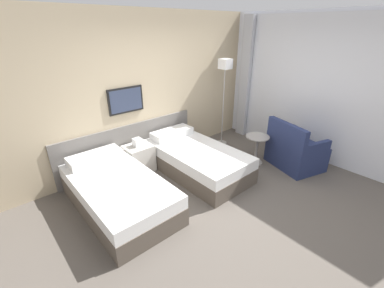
# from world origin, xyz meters

# --- Properties ---
(ground_plane) EXTENTS (16.00, 16.00, 0.00)m
(ground_plane) POSITION_xyz_m (0.00, 0.00, 0.00)
(ground_plane) COLOR #5B544C
(wall_headboard) EXTENTS (10.00, 0.10, 2.70)m
(wall_headboard) POSITION_xyz_m (-0.03, 1.99, 1.30)
(wall_headboard) COLOR #C6B28E
(wall_headboard) RESTS_ON ground_plane
(wall_window) EXTENTS (0.21, 4.46, 2.70)m
(wall_window) POSITION_xyz_m (2.40, -0.16, 1.34)
(wall_window) COLOR white
(wall_window) RESTS_ON ground_plane
(bed_near_door) EXTENTS (1.02, 1.91, 0.60)m
(bed_near_door) POSITION_xyz_m (-1.28, 0.98, 0.25)
(bed_near_door) COLOR brown
(bed_near_door) RESTS_ON ground_plane
(bed_near_window) EXTENTS (1.02, 1.91, 0.60)m
(bed_near_window) POSITION_xyz_m (0.24, 0.98, 0.25)
(bed_near_window) COLOR brown
(bed_near_window) RESTS_ON ground_plane
(nightstand) EXTENTS (0.47, 0.41, 0.64)m
(nightstand) POSITION_xyz_m (-0.52, 1.68, 0.26)
(nightstand) COLOR beige
(nightstand) RESTS_ON ground_plane
(floor_lamp) EXTENTS (0.24, 0.24, 1.83)m
(floor_lamp) POSITION_xyz_m (1.50, 1.52, 1.49)
(floor_lamp) COLOR #9E9993
(floor_lamp) RESTS_ON ground_plane
(side_table) EXTENTS (0.44, 0.44, 0.56)m
(side_table) POSITION_xyz_m (1.32, 0.47, 0.39)
(side_table) COLOR gray
(side_table) RESTS_ON ground_plane
(armchair) EXTENTS (0.95, 1.06, 0.90)m
(armchair) POSITION_xyz_m (1.76, -0.08, 0.30)
(armchair) COLOR navy
(armchair) RESTS_ON ground_plane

